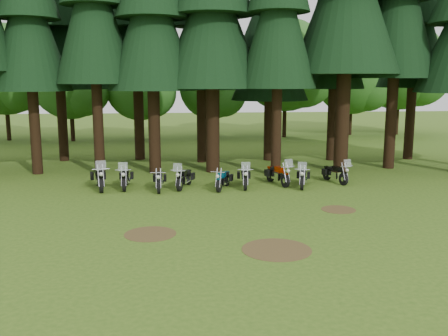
{
  "coord_description": "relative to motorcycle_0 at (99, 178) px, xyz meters",
  "views": [
    {
      "loc": [
        -2.14,
        -18.63,
        5.26
      ],
      "look_at": [
        0.26,
        5.0,
        1.0
      ],
      "focal_mm": 40.0,
      "sensor_mm": 36.0,
      "label": 1
    }
  ],
  "objects": [
    {
      "name": "dirt_patch_1",
      "position": [
        10.25,
        -4.91,
        -0.52
      ],
      "size": [
        1.4,
        1.4,
        0.01
      ],
      "primitive_type": "cylinder",
      "color": "#4C3D1E",
      "rests_on": "ground"
    },
    {
      "name": "decid_3",
      "position": [
        1.03,
        19.72,
        3.98
      ],
      "size": [
        6.12,
        5.95,
        7.65
      ],
      "color": "black",
      "rests_on": "ground"
    },
    {
      "name": "decid_4",
      "position": [
        7.33,
        20.92,
        3.84
      ],
      "size": [
        5.93,
        5.76,
        7.41
      ],
      "color": "black",
      "rests_on": "ground"
    },
    {
      "name": "motorcycle_0",
      "position": [
        0.0,
        0.0,
        0.0
      ],
      "size": [
        0.87,
        2.5,
        1.58
      ],
      "rotation": [
        0.0,
        0.0,
        0.23
      ],
      "color": "black",
      "rests_on": "ground"
    },
    {
      "name": "decid_1",
      "position": [
        -10.24,
        20.36,
        5.31
      ],
      "size": [
        7.91,
        7.69,
        9.88
      ],
      "color": "black",
      "rests_on": "ground"
    },
    {
      "name": "motorcycle_8",
      "position": [
        11.83,
        0.36,
        -0.08
      ],
      "size": [
        0.85,
        2.13,
        1.35
      ],
      "rotation": [
        0.0,
        0.0,
        0.28
      ],
      "color": "black",
      "rests_on": "ground"
    },
    {
      "name": "motorcycle_3",
      "position": [
        4.08,
        -0.14,
        -0.06
      ],
      "size": [
        0.96,
        2.18,
        1.4
      ],
      "rotation": [
        0.0,
        0.0,
        -0.32
      ],
      "color": "black",
      "rests_on": "ground"
    },
    {
      "name": "motorcycle_7",
      "position": [
        9.91,
        -0.47,
        -0.05
      ],
      "size": [
        0.93,
        2.22,
        1.41
      ],
      "rotation": [
        0.0,
        0.0,
        -0.3
      ],
      "color": "black",
      "rests_on": "ground"
    },
    {
      "name": "pine_back_3",
      "position": [
        5.38,
        7.53,
        9.17
      ],
      "size": [
        4.35,
        4.35,
        16.2
      ],
      "color": "black",
      "rests_on": "ground"
    },
    {
      "name": "ground",
      "position": [
        5.75,
        -5.41,
        -0.53
      ],
      "size": [
        120.0,
        120.0,
        0.0
      ],
      "primitive_type": "plane",
      "color": "#395D18",
      "rests_on": "ground"
    },
    {
      "name": "motorcycle_2",
      "position": [
        2.89,
        -0.5,
        -0.08
      ],
      "size": [
        0.31,
        2.18,
        0.89
      ],
      "rotation": [
        0.0,
        0.0,
        -0.01
      ],
      "color": "black",
      "rests_on": "ground"
    },
    {
      "name": "motorcycle_5",
      "position": [
        7.03,
        -0.25,
        -0.05
      ],
      "size": [
        0.51,
        2.27,
        1.42
      ],
      "rotation": [
        0.0,
        0.0,
        -0.09
      ],
      "color": "black",
      "rests_on": "ground"
    },
    {
      "name": "decid_6",
      "position": [
        20.6,
        21.6,
        4.68
      ],
      "size": [
        7.06,
        6.86,
        8.82
      ],
      "color": "black",
      "rests_on": "ground"
    },
    {
      "name": "pine_back_4",
      "position": [
        9.78,
        7.84,
        7.72
      ],
      "size": [
        4.94,
        4.94,
        13.78
      ],
      "color": "black",
      "rests_on": "ground"
    },
    {
      "name": "pine_back_1",
      "position": [
        -3.51,
        8.94,
        9.18
      ],
      "size": [
        4.52,
        4.52,
        16.22
      ],
      "color": "black",
      "rests_on": "ground"
    },
    {
      "name": "decid_5",
      "position": [
        14.04,
        20.31,
        5.7
      ],
      "size": [
        8.45,
        8.21,
        10.56
      ],
      "color": "black",
      "rests_on": "ground"
    },
    {
      "name": "pine_back_6",
      "position": [
        19.11,
        7.38,
        9.4
      ],
      "size": [
        4.59,
        4.59,
        16.58
      ],
      "color": "black",
      "rests_on": "ground"
    },
    {
      "name": "motorcycle_1",
      "position": [
        1.23,
        0.11,
        -0.04
      ],
      "size": [
        0.43,
        2.31,
        1.46
      ],
      "rotation": [
        0.0,
        0.0,
        0.01
      ],
      "color": "black",
      "rests_on": "ground"
    },
    {
      "name": "motorcycle_6",
      "position": [
        8.79,
        0.19,
        -0.04
      ],
      "size": [
        0.92,
        2.28,
        1.45
      ],
      "rotation": [
        0.0,
        0.0,
        0.28
      ],
      "color": "black",
      "rests_on": "ground"
    },
    {
      "name": "motorcycle_4",
      "position": [
        5.95,
        -0.57,
        -0.09
      ],
      "size": [
        0.87,
        2.02,
        0.86
      ],
      "rotation": [
        0.0,
        0.0,
        -0.36
      ],
      "color": "black",
      "rests_on": "ground"
    },
    {
      "name": "pine_back_5",
      "position": [
        13.82,
        7.45,
        9.25
      ],
      "size": [
        3.94,
        3.94,
        16.33
      ],
      "color": "black",
      "rests_on": "ground"
    },
    {
      "name": "decid_7",
      "position": [
        25.21,
        21.42,
        5.7
      ],
      "size": [
        8.44,
        8.2,
        10.55
      ],
      "color": "black",
      "rests_on": "ground"
    },
    {
      "name": "dirt_patch_0",
      "position": [
        2.75,
        -7.41,
        -0.52
      ],
      "size": [
        1.8,
        1.8,
        0.01
      ],
      "primitive_type": "cylinder",
      "color": "#4C3D1E",
      "rests_on": "ground"
    },
    {
      "name": "pine_back_2",
      "position": [
        1.37,
        9.0,
        9.23
      ],
      "size": [
        4.85,
        4.85,
        16.3
      ],
      "color": "black",
      "rests_on": "ground"
    },
    {
      "name": "decid_2",
      "position": [
        -4.69,
        19.37,
        4.43
      ],
      "size": [
        6.72,
        6.53,
        8.4
      ],
      "color": "black",
      "rests_on": "ground"
    },
    {
      "name": "dirt_patch_2",
      "position": [
        6.75,
        -9.41,
        -0.52
      ],
      "size": [
        2.2,
        2.2,
        0.01
      ],
      "primitive_type": "cylinder",
      "color": "#4C3D1E",
      "rests_on": "ground"
    }
  ]
}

